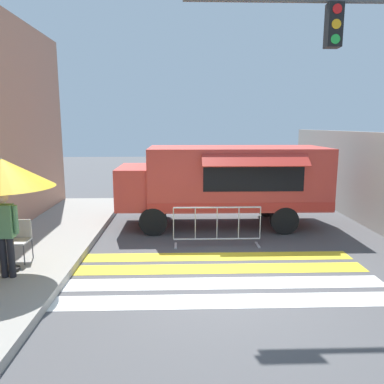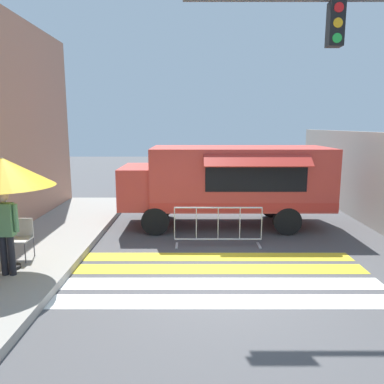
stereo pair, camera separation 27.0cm
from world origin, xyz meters
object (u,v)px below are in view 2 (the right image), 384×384
(folding_chair, at_px, (18,235))
(barricade_front, at_px, (217,227))
(vendor_person, at_px, (3,228))
(patio_umbrella, at_px, (1,173))
(traffic_signal_pole, at_px, (362,72))
(food_truck, at_px, (222,179))

(folding_chair, xyz_separation_m, barricade_front, (4.44, 1.33, -0.18))
(folding_chair, bearing_deg, barricade_front, 27.12)
(vendor_person, bearing_deg, patio_umbrella, 115.46)
(barricade_front, bearing_deg, folding_chair, -163.27)
(traffic_signal_pole, distance_m, barricade_front, 4.87)
(traffic_signal_pole, height_order, barricade_front, traffic_signal_pole)
(traffic_signal_pole, xyz_separation_m, folding_chair, (-7.50, -0.53, -3.51))
(food_truck, bearing_deg, traffic_signal_pole, -46.15)
(vendor_person, bearing_deg, barricade_front, 34.79)
(barricade_front, bearing_deg, food_truck, 81.62)
(folding_chair, relative_size, barricade_front, 0.39)
(food_truck, bearing_deg, vendor_person, -136.44)
(folding_chair, bearing_deg, traffic_signal_pole, 14.43)
(folding_chair, height_order, barricade_front, folding_chair)
(traffic_signal_pole, xyz_separation_m, patio_umbrella, (-7.44, -1.15, -2.06))
(traffic_signal_pole, relative_size, barricade_front, 2.74)
(food_truck, distance_m, traffic_signal_pole, 4.85)
(food_truck, relative_size, patio_umbrella, 2.73)
(vendor_person, bearing_deg, traffic_signal_pole, 18.06)
(food_truck, bearing_deg, patio_umbrella, -139.37)
(patio_umbrella, relative_size, barricade_front, 1.01)
(traffic_signal_pole, bearing_deg, patio_umbrella, -171.25)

